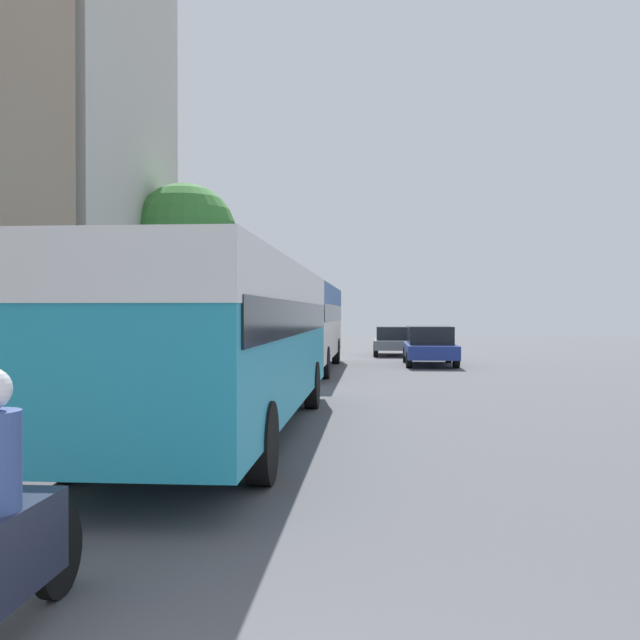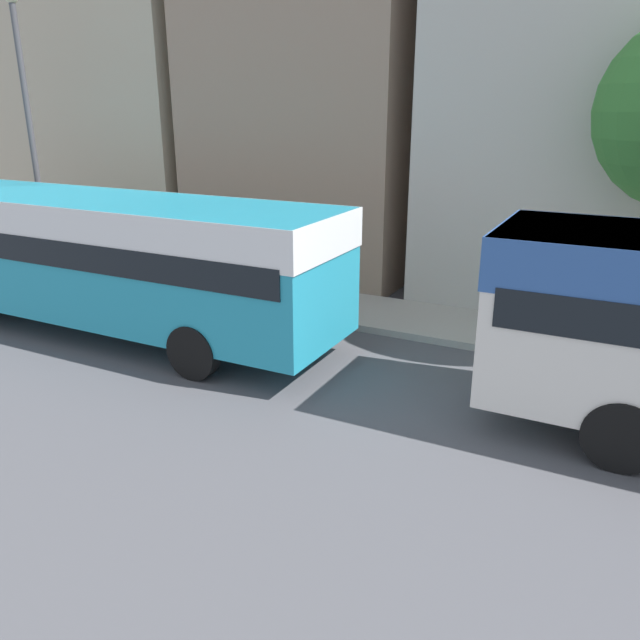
{
  "view_description": "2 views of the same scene",
  "coord_description": "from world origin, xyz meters",
  "views": [
    {
      "loc": [
        0.86,
        -2.15,
        2.06
      ],
      "look_at": [
        -0.69,
        17.97,
        1.84
      ],
      "focal_mm": 40.0,
      "sensor_mm": 36.0,
      "label": 1
    },
    {
      "loc": [
        7.55,
        19.58,
        4.59
      ],
      "look_at": [
        0.45,
        15.95,
        1.84
      ],
      "focal_mm": 35.0,
      "sensor_mm": 36.0,
      "label": 2
    }
  ],
  "objects": [
    {
      "name": "car_far_curb",
      "position": [
        1.77,
        31.99,
        0.72
      ],
      "size": [
        1.94,
        3.87,
        1.37
      ],
      "color": "slate",
      "rests_on": "ground_plane"
    },
    {
      "name": "car_crossing",
      "position": [
        3.0,
        25.74,
        0.79
      ],
      "size": [
        1.95,
        4.47,
        1.51
      ],
      "color": "navy",
      "rests_on": "ground_plane"
    },
    {
      "name": "building_far_terrace",
      "position": [
        -8.76,
        18.91,
        6.8
      ],
      "size": [
        5.11,
        8.17,
        13.59
      ],
      "color": "beige",
      "rests_on": "ground_plane"
    },
    {
      "name": "bus_following",
      "position": [
        -1.85,
        23.02,
        1.93
      ],
      "size": [
        2.61,
        10.43,
        2.97
      ],
      "color": "silver",
      "rests_on": "ground_plane"
    },
    {
      "name": "pedestrian_near_curb",
      "position": [
        -5.25,
        22.24,
        0.97
      ],
      "size": [
        0.42,
        0.42,
        1.63
      ],
      "color": "#232838",
      "rests_on": "sidewalk"
    },
    {
      "name": "bus_lead",
      "position": [
        -1.65,
        9.6,
        1.86
      ],
      "size": [
        2.63,
        10.97,
        2.84
      ],
      "color": "teal",
      "rests_on": "ground_plane"
    },
    {
      "name": "street_tree",
      "position": [
        -5.21,
        20.22,
        4.46
      ],
      "size": [
        3.37,
        3.37,
        6.03
      ],
      "color": "brown",
      "rests_on": "sidewalk"
    }
  ]
}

